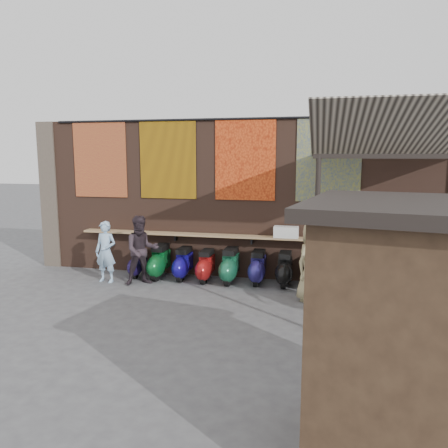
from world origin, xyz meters
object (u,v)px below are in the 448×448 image
object	(u,v)px
shopper_tan	(312,262)
diner_left	(106,252)
scooter_stool_6	(285,269)
diner_right	(142,250)
scooter_stool_0	(138,263)
scooter_stool_7	(313,272)
scooter_stool_9	(366,274)
scooter_stool_1	(160,262)
scooter_stool_2	(183,264)
shelf_box	(286,232)
shopper_navy	(369,279)
scooter_stool_3	(206,266)
scooter_stool_4	(230,266)
scooter_stool_10	(398,277)
scooter_stool_5	(258,268)
scooter_stool_8	(337,274)

from	to	relation	value
shopper_tan	diner_left	bearing A→B (deg)	129.51
scooter_stool_6	diner_right	distance (m)	3.47
scooter_stool_0	diner_right	world-z (taller)	diner_right
scooter_stool_7	scooter_stool_9	distance (m)	1.20
scooter_stool_1	scooter_stool_6	bearing A→B (deg)	0.83
shopper_tan	scooter_stool_2	bearing A→B (deg)	116.41
shelf_box	shopper_navy	size ratio (longest dim) A/B	0.33
diner_left	shopper_navy	size ratio (longest dim) A/B	0.83
scooter_stool_1	diner_right	distance (m)	0.75
scooter_stool_2	scooter_stool_3	bearing A→B (deg)	-5.85
scooter_stool_2	scooter_stool_4	distance (m)	1.22
shopper_tan	scooter_stool_4	bearing A→B (deg)	108.45
scooter_stool_0	scooter_stool_3	bearing A→B (deg)	-1.48
scooter_stool_2	scooter_stool_10	bearing A→B (deg)	-0.61
scooter_stool_0	scooter_stool_7	size ratio (longest dim) A/B	0.92
scooter_stool_6	scooter_stool_10	world-z (taller)	scooter_stool_6
shopper_navy	shopper_tan	bearing A→B (deg)	-71.09
diner_left	diner_right	bearing A→B (deg)	5.33
scooter_stool_1	scooter_stool_5	world-z (taller)	scooter_stool_1
scooter_stool_3	scooter_stool_5	world-z (taller)	scooter_stool_5
scooter_stool_1	shopper_navy	distance (m)	5.35
scooter_stool_9	scooter_stool_7	bearing A→B (deg)	176.59
scooter_stool_1	scooter_stool_6	distance (m)	3.16
scooter_stool_0	scooter_stool_8	bearing A→B (deg)	-0.04
shopper_tan	scooter_stool_7	bearing A→B (deg)	43.83
scooter_stool_8	diner_left	xyz separation A→B (m)	(-5.56, -0.61, 0.40)
scooter_stool_4	diner_left	size ratio (longest dim) A/B	0.59
scooter_stool_7	scooter_stool_8	world-z (taller)	scooter_stool_7
shelf_box	scooter_stool_6	distance (m)	0.90
scooter_stool_3	scooter_stool_8	xyz separation A→B (m)	(3.16, 0.04, -0.03)
scooter_stool_1	shopper_tan	size ratio (longest dim) A/B	0.52
scooter_stool_0	scooter_stool_7	world-z (taller)	scooter_stool_7
scooter_stool_7	scooter_stool_4	bearing A→B (deg)	-178.17
shopper_navy	scooter_stool_9	bearing A→B (deg)	-114.76
shelf_box	scooter_stool_3	world-z (taller)	shelf_box
scooter_stool_1	scooter_stool_8	distance (m)	4.39
scooter_stool_2	scooter_stool_7	bearing A→B (deg)	-0.00
scooter_stool_8	diner_right	xyz separation A→B (m)	(-4.61, -0.61, 0.48)
scooter_stool_3	diner_right	distance (m)	1.62
shelf_box	scooter_stool_4	size ratio (longest dim) A/B	0.67
scooter_stool_8	shopper_tan	distance (m)	1.24
scooter_stool_6	scooter_stool_1	bearing A→B (deg)	-179.17
scooter_stool_6	diner_left	size ratio (longest dim) A/B	0.56
scooter_stool_5	scooter_stool_6	size ratio (longest dim) A/B	1.01
scooter_stool_5	shelf_box	bearing A→B (deg)	22.54
shelf_box	shopper_navy	distance (m)	3.07
scooter_stool_10	scooter_stool_3	bearing A→B (deg)	-179.90
scooter_stool_2	shopper_tan	world-z (taller)	shopper_tan
scooter_stool_6	diner_right	world-z (taller)	diner_right
scooter_stool_3	scooter_stool_6	xyz separation A→B (m)	(1.93, 0.07, 0.01)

